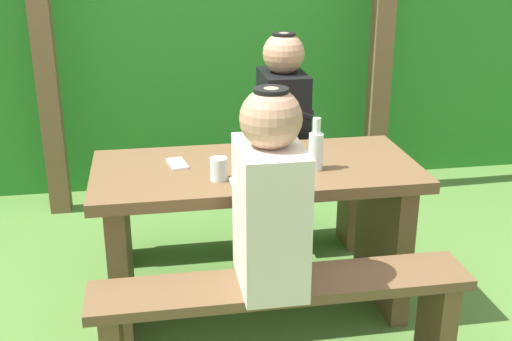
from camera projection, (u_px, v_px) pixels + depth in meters
ground_plane at (256, 306)px, 3.03m from camera, size 12.00×12.00×0.00m
hedge_backdrop at (209, 22)px, 4.42m from camera, size 6.40×0.65×2.12m
pergola_post_left at (45, 59)px, 3.73m from camera, size 0.12×0.12×1.90m
pergola_post_right at (381, 49)px, 4.05m from camera, size 0.12×0.12×1.90m
picnic_table at (256, 213)px, 2.86m from camera, size 1.40×0.64×0.70m
bench_near at (282, 312)px, 2.39m from camera, size 1.40×0.24×0.46m
bench_far at (238, 195)px, 3.44m from camera, size 1.40×0.24×0.46m
person_white_shirt at (270, 197)px, 2.22m from camera, size 0.25×0.35×0.72m
person_black_coat at (283, 109)px, 3.31m from camera, size 0.25×0.35×0.72m
drinking_glass at (219, 169)px, 2.61m from camera, size 0.07×0.07×0.09m
bottle_left at (316, 149)px, 2.71m from camera, size 0.06×0.06×0.23m
bottle_right at (248, 153)px, 2.63m from camera, size 0.06×0.06×0.26m
cell_phone at (177, 164)px, 2.79m from camera, size 0.09×0.15×0.01m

